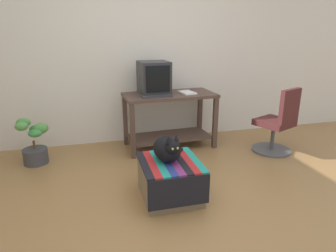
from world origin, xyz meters
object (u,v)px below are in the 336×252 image
at_px(cat, 168,149).
at_px(office_chair, 278,125).
at_px(tv_monitor, 154,78).
at_px(potted_plant, 35,144).
at_px(book, 187,92).
at_px(ottoman_with_blanket, 170,179).
at_px(keyboard, 156,96).
at_px(desk, 170,111).

xyz_separation_m(cat, office_chair, (1.70, 0.71, -0.12)).
relative_size(tv_monitor, cat, 1.07).
xyz_separation_m(cat, potted_plant, (-1.39, 1.16, -0.25)).
bearing_deg(book, ottoman_with_blanket, -124.42).
bearing_deg(keyboard, tv_monitor, 82.68).
bearing_deg(office_chair, keyboard, -39.00).
xyz_separation_m(keyboard, ottoman_with_blanket, (-0.13, -1.17, -0.58)).
distance_m(desk, potted_plant, 1.78).
bearing_deg(tv_monitor, office_chair, -26.01).
bearing_deg(book, cat, -125.44).
bearing_deg(book, keyboard, -175.53).
height_order(tv_monitor, keyboard, tv_monitor).
height_order(cat, potted_plant, cat).
height_order(desk, cat, desk).
bearing_deg(book, office_chair, -37.07).
height_order(book, office_chair, office_chair).
height_order(book, ottoman_with_blanket, book).
bearing_deg(tv_monitor, potted_plant, -176.69).
relative_size(book, cat, 0.65).
xyz_separation_m(keyboard, potted_plant, (-1.54, 0.01, -0.52)).
distance_m(desk, keyboard, 0.37).
xyz_separation_m(keyboard, book, (0.46, 0.12, -0.00)).
distance_m(ottoman_with_blanket, office_chair, 1.84).
distance_m(tv_monitor, cat, 1.44).
height_order(book, cat, book).
xyz_separation_m(ottoman_with_blanket, potted_plant, (-1.41, 1.19, 0.06)).
bearing_deg(office_chair, desk, -46.97).
xyz_separation_m(desk, office_chair, (1.33, -0.59, -0.13)).
relative_size(keyboard, cat, 0.99).
distance_m(keyboard, book, 0.47).
relative_size(tv_monitor, book, 1.66).
xyz_separation_m(ottoman_with_blanket, cat, (-0.02, 0.02, 0.31)).
distance_m(tv_monitor, ottoman_with_blanket, 1.58).
relative_size(desk, keyboard, 3.18).
bearing_deg(keyboard, office_chair, -19.41).
xyz_separation_m(tv_monitor, ottoman_with_blanket, (-0.14, -1.37, -0.79)).
distance_m(desk, office_chair, 1.46).
relative_size(keyboard, ottoman_with_blanket, 0.63).
distance_m(ottoman_with_blanket, potted_plant, 1.84).
xyz_separation_m(desk, book, (0.24, -0.03, 0.26)).
bearing_deg(potted_plant, book, 2.99).
relative_size(cat, potted_plant, 0.71).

